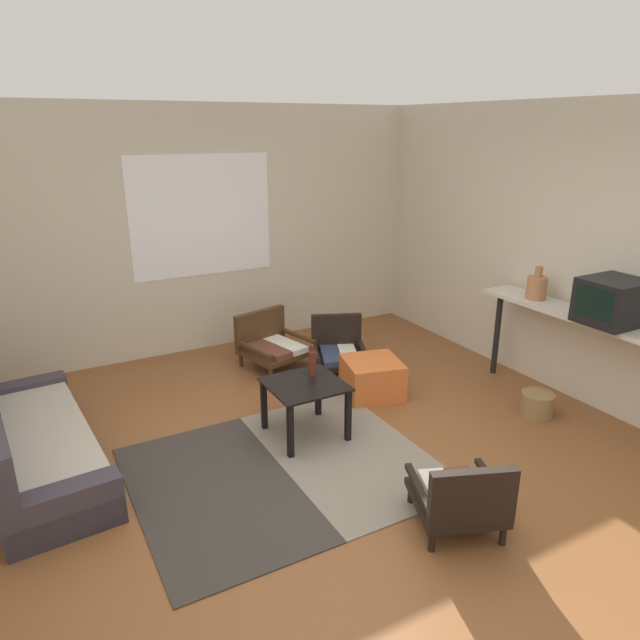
% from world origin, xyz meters
% --- Properties ---
extents(ground_plane, '(7.80, 7.80, 0.00)m').
position_xyz_m(ground_plane, '(0.00, 0.00, 0.00)').
color(ground_plane, brown).
extents(far_wall_with_window, '(5.60, 0.13, 2.70)m').
position_xyz_m(far_wall_with_window, '(0.00, 3.06, 1.35)').
color(far_wall_with_window, beige).
rests_on(far_wall_with_window, ground).
extents(side_wall_right, '(0.12, 6.60, 2.70)m').
position_xyz_m(side_wall_right, '(2.66, 0.30, 1.35)').
color(side_wall_right, beige).
rests_on(side_wall_right, ground).
extents(area_rug, '(2.18, 1.81, 0.01)m').
position_xyz_m(area_rug, '(-0.34, 0.26, 0.01)').
color(area_rug, '#38332D').
rests_on(area_rug, ground).
extents(couch, '(0.87, 2.06, 0.69)m').
position_xyz_m(couch, '(-1.99, 1.19, 0.21)').
color(couch, '#38333D').
rests_on(couch, ground).
extents(coffee_table, '(0.60, 0.59, 0.47)m').
position_xyz_m(coffee_table, '(0.04, 0.65, 0.38)').
color(coffee_table, black).
rests_on(coffee_table, ground).
extents(armchair_by_window, '(0.77, 0.74, 0.57)m').
position_xyz_m(armchair_by_window, '(0.41, 2.16, 0.25)').
color(armchair_by_window, '#472D19').
rests_on(armchair_by_window, ground).
extents(armchair_striped_foreground, '(0.70, 0.71, 0.55)m').
position_xyz_m(armchair_striped_foreground, '(0.35, -0.88, 0.24)').
color(armchair_striped_foreground, black).
rests_on(armchair_striped_foreground, ground).
extents(armchair_corner, '(0.72, 0.74, 0.56)m').
position_xyz_m(armchair_corner, '(0.97, 1.70, 0.24)').
color(armchair_corner, black).
rests_on(armchair_corner, ground).
extents(ottoman_orange, '(0.63, 0.63, 0.35)m').
position_xyz_m(ottoman_orange, '(0.95, 1.02, 0.18)').
color(ottoman_orange, '#D1662D').
rests_on(ottoman_orange, ground).
extents(console_shelf, '(0.36, 1.89, 0.92)m').
position_xyz_m(console_shelf, '(2.36, -0.05, 0.81)').
color(console_shelf, beige).
rests_on(console_shelf, ground).
extents(crt_television, '(0.50, 0.44, 0.37)m').
position_xyz_m(crt_television, '(2.36, -0.36, 1.10)').
color(crt_television, black).
rests_on(crt_television, console_shelf).
extents(clay_vase, '(0.18, 0.18, 0.31)m').
position_xyz_m(clay_vase, '(2.36, 0.42, 1.03)').
color(clay_vase, '#A87047').
rests_on(clay_vase, console_shelf).
extents(glass_bottle, '(0.06, 0.06, 0.27)m').
position_xyz_m(glass_bottle, '(0.16, 0.76, 0.59)').
color(glass_bottle, '#5B2319').
rests_on(glass_bottle, coffee_table).
extents(wicker_basket, '(0.29, 0.29, 0.21)m').
position_xyz_m(wicker_basket, '(2.02, -0.03, 0.11)').
color(wicker_basket, olive).
rests_on(wicker_basket, ground).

